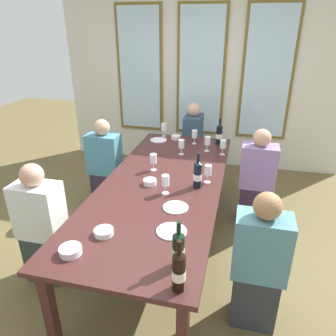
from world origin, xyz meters
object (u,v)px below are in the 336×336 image
at_px(tasting_bowl_2, 104,232).
at_px(wine_glass_0, 223,145).
at_px(wine_glass_2, 164,127).
at_px(wine_glass_5, 165,181).
at_px(seated_person_1, 259,265).
at_px(seated_person_3, 257,180).
at_px(wine_bottle_2, 178,249).
at_px(wine_glass_6, 181,145).
at_px(seated_person_0, 42,227).
at_px(seated_person_2, 105,166).
at_px(dining_table, 163,187).
at_px(white_plate_2, 159,140).
at_px(tasting_bowl_0, 150,182).
at_px(wine_glass_4, 207,141).
at_px(wine_bottle_0, 219,134).
at_px(wine_bottle_3, 198,174).
at_px(seated_person_4, 193,143).
at_px(white_plate_0, 172,231).
at_px(wine_glass_7, 195,135).
at_px(wine_glass_1, 208,171).
at_px(white_plate_1, 176,207).
at_px(tasting_bowl_1, 70,251).
at_px(tasting_bowl_3, 176,137).
at_px(wine_glass_3, 153,159).
at_px(wine_bottle_1, 179,271).

height_order(tasting_bowl_2, wine_glass_0, wine_glass_0).
relative_size(wine_glass_2, wine_glass_5, 1.00).
xyz_separation_m(seated_person_1, seated_person_3, (0.00, 1.40, 0.00)).
height_order(wine_bottle_2, wine_glass_6, wine_bottle_2).
bearing_deg(seated_person_0, seated_person_2, 90.00).
bearing_deg(dining_table, seated_person_0, -143.35).
relative_size(white_plate_2, wine_glass_0, 1.21).
height_order(tasting_bowl_0, wine_glass_4, wine_glass_4).
bearing_deg(wine_bottle_0, wine_bottle_3, -93.75).
bearing_deg(seated_person_0, seated_person_4, 69.51).
bearing_deg(white_plate_2, white_plate_0, -71.95).
xyz_separation_m(dining_table, wine_bottle_2, (0.38, -1.08, 0.18)).
height_order(white_plate_2, seated_person_0, seated_person_0).
bearing_deg(white_plate_2, tasting_bowl_2, -85.68).
height_order(wine_glass_5, seated_person_2, seated_person_2).
bearing_deg(wine_glass_7, wine_glass_2, 156.28).
height_order(white_plate_0, wine_glass_1, wine_glass_1).
xyz_separation_m(white_plate_1, tasting_bowl_1, (-0.54, -0.71, 0.02)).
bearing_deg(dining_table, white_plate_0, -70.86).
xyz_separation_m(white_plate_2, seated_person_2, (-0.54, -0.48, -0.22)).
xyz_separation_m(wine_bottle_0, tasting_bowl_0, (-0.51, -1.26, -0.10)).
distance_m(wine_bottle_2, tasting_bowl_2, 0.61).
height_order(white_plate_0, wine_glass_6, wine_glass_6).
bearing_deg(wine_glass_5, wine_glass_2, 105.01).
bearing_deg(tasting_bowl_1, wine_glass_5, 66.73).
xyz_separation_m(white_plate_2, wine_glass_1, (0.76, -1.03, 0.12)).
height_order(wine_bottle_0, wine_glass_4, wine_bottle_0).
distance_m(wine_glass_2, wine_glass_7, 0.48).
distance_m(wine_bottle_2, wine_glass_7, 2.21).
height_order(tasting_bowl_3, wine_glass_2, wine_glass_2).
bearing_deg(wine_bottle_3, white_plate_2, 120.59).
xyz_separation_m(wine_bottle_3, seated_person_2, (-1.22, 0.67, -0.34)).
bearing_deg(wine_glass_3, wine_bottle_1, -68.88).
bearing_deg(wine_glass_0, wine_glass_7, 142.75).
distance_m(wine_glass_0, seated_person_3, 0.54).
bearing_deg(seated_person_4, wine_bottle_1, -81.97).
relative_size(wine_glass_5, seated_person_2, 0.16).
xyz_separation_m(wine_glass_4, seated_person_2, (-1.19, -0.26, -0.34)).
bearing_deg(seated_person_3, wine_bottle_2, -106.03).
bearing_deg(wine_glass_6, tasting_bowl_0, -99.31).
height_order(dining_table, tasting_bowl_3, tasting_bowl_3).
height_order(dining_table, wine_glass_5, wine_glass_5).
bearing_deg(wine_bottle_2, wine_bottle_0, 89.20).
bearing_deg(tasting_bowl_0, seated_person_4, 86.78).
height_order(wine_bottle_3, seated_person_3, seated_person_3).
height_order(dining_table, seated_person_1, seated_person_1).
xyz_separation_m(tasting_bowl_3, wine_glass_5, (0.23, -1.44, 0.10)).
height_order(dining_table, seated_person_2, seated_person_2).
bearing_deg(tasting_bowl_1, white_plate_1, 52.85).
distance_m(tasting_bowl_1, wine_glass_4, 2.13).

